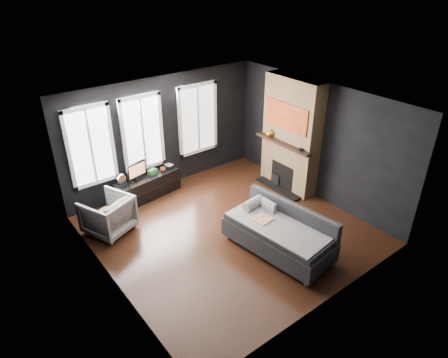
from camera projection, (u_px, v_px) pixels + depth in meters
floor at (229, 230)px, 8.26m from camera, size 5.00×5.00×0.00m
ceiling at (230, 105)px, 6.96m from camera, size 5.00×5.00×0.00m
wall_back at (163, 133)px, 9.35m from camera, size 5.00×0.02×2.70m
wall_left at (105, 218)px, 6.27m from camera, size 0.02×5.00×2.70m
wall_right at (317, 141)px, 8.95m from camera, size 0.02×5.00×2.70m
windows at (143, 94)px, 8.58m from camera, size 4.00×0.16×1.76m
fireplace at (291, 135)px, 9.25m from camera, size 0.70×1.62×2.70m
sofa at (278, 232)px, 7.47m from camera, size 1.30×2.20×0.90m
stripe_pillow at (268, 209)px, 7.79m from camera, size 0.09×0.35×0.35m
armchair at (108, 213)px, 8.04m from camera, size 1.08×1.05×0.87m
media_console at (148, 186)px, 9.33m from camera, size 1.62×0.70×0.54m
monitor at (136, 170)px, 8.97m from camera, size 0.53×0.23×0.46m
desk_fan at (122, 180)px, 8.70m from camera, size 0.26×0.26×0.30m
mug at (163, 169)px, 9.38m from camera, size 0.14×0.11×0.13m
book at (166, 162)px, 9.59m from camera, size 0.15×0.07×0.21m
storage_box at (152, 172)px, 9.27m from camera, size 0.24×0.19×0.11m
mantel_vase at (270, 132)px, 9.44m from camera, size 0.22×0.23×0.20m
mantel_clock at (301, 149)px, 8.79m from camera, size 0.15×0.15×0.04m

